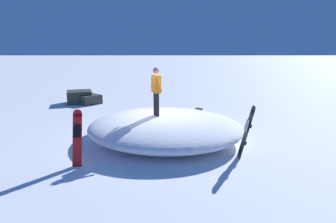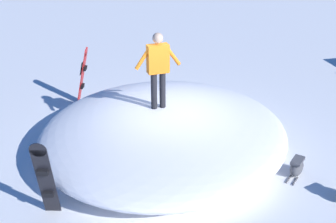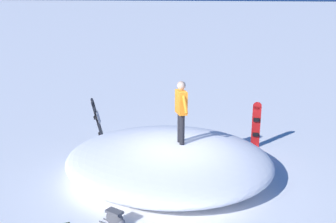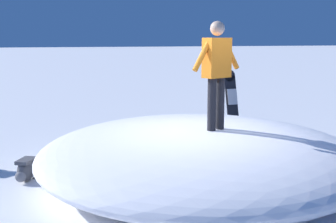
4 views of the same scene
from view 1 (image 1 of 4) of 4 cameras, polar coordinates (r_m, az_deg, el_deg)
The scene contains 8 objects.
ground at distance 10.90m, azimuth -2.31°, elevation -5.29°, with size 240.00×240.00×0.00m, color white.
snow_mound at distance 10.67m, azimuth -0.58°, elevation -3.07°, with size 5.49×5.79×0.93m, color white.
snowboarder_standing at distance 10.23m, azimuth -2.39°, elevation 4.73°, with size 1.01×0.47×1.75m.
snowboard_primary_upright at distance 9.06m, azimuth 15.56°, elevation -3.77°, with size 0.31×0.42×1.68m.
snowboard_secondary_upright at distance 8.66m, azimuth -17.74°, elevation -4.87°, with size 0.40×0.28×1.63m.
backpack_near at distance 13.51m, azimuth 3.17°, elevation -0.87°, with size 0.49×0.68×0.39m.
backpack_far at distance 14.35m, azimuth 6.27°, elevation -0.09°, with size 0.62×0.50×0.41m.
rock_outcrop at distance 18.37m, azimuth -16.74°, elevation 2.68°, with size 1.95×2.39×0.77m.
Camera 1 is at (-10.36, -0.46, 3.36)m, focal length 30.35 mm.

